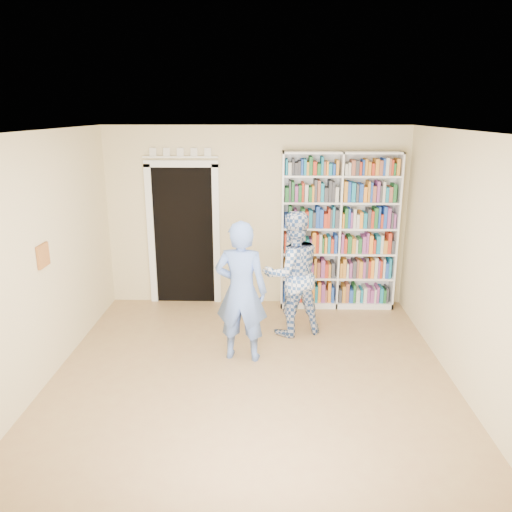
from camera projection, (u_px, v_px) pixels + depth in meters
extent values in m
plane|color=#9D734C|center=(250.00, 384.00, 5.49)|extent=(5.00, 5.00, 0.00)
plane|color=white|center=(250.00, 132.00, 4.74)|extent=(5.00, 5.00, 0.00)
plane|color=beige|center=(256.00, 217.00, 7.51)|extent=(4.50, 0.00, 4.50)
plane|color=beige|center=(33.00, 266.00, 5.17)|extent=(0.00, 5.00, 5.00)
plane|color=beige|center=(471.00, 269.00, 5.06)|extent=(0.00, 5.00, 5.00)
cube|color=white|center=(339.00, 232.00, 7.38)|extent=(1.70, 0.32, 2.34)
cube|color=white|center=(339.00, 232.00, 7.38)|extent=(0.03, 0.32, 2.34)
cube|color=black|center=(184.00, 236.00, 7.61)|extent=(0.90, 0.03, 2.10)
cube|color=white|center=(151.00, 236.00, 7.61)|extent=(0.10, 0.06, 2.20)
cube|color=white|center=(217.00, 237.00, 7.58)|extent=(0.10, 0.06, 2.20)
cube|color=white|center=(181.00, 164.00, 7.29)|extent=(1.10, 0.06, 0.10)
cube|color=white|center=(180.00, 157.00, 7.25)|extent=(1.10, 0.08, 0.02)
cube|color=brown|center=(43.00, 256.00, 5.35)|extent=(0.03, 0.25, 0.25)
imported|color=#5A7AC8|center=(241.00, 292.00, 5.85)|extent=(0.67, 0.49, 1.71)
imported|color=#305495|center=(292.00, 274.00, 6.55)|extent=(0.98, 0.87, 1.67)
cube|color=white|center=(301.00, 269.00, 6.35)|extent=(0.18, 0.09, 0.28)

